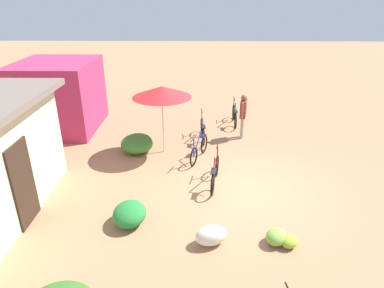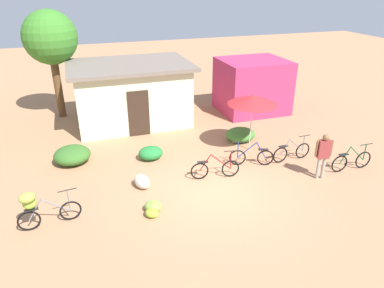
{
  "view_description": "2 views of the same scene",
  "coord_description": "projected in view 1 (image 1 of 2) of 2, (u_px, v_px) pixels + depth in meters",
  "views": [
    {
      "loc": [
        -8.1,
        1.26,
        4.99
      ],
      "look_at": [
        0.21,
        1.38,
        1.25
      ],
      "focal_mm": 31.94,
      "sensor_mm": 36.0,
      "label": 1
    },
    {
      "loc": [
        -3.87,
        -9.03,
        6.26
      ],
      "look_at": [
        -0.29,
        1.66,
        0.95
      ],
      "focal_mm": 33.25,
      "sensor_mm": 36.0,
      "label": 2
    }
  ],
  "objects": [
    {
      "name": "hedge_bush_front_right",
      "position": [
        130.0,
        214.0,
        7.94
      ],
      "size": [
        0.93,
        0.77,
        0.5
      ],
      "primitive_type": "ellipsoid",
      "color": "#247934",
      "rests_on": "ground"
    },
    {
      "name": "ground_plane",
      "position": [
        242.0,
        189.0,
        9.42
      ],
      "size": [
        60.0,
        60.0,
        0.0
      ],
      "primitive_type": "plane",
      "color": "#A97853"
    },
    {
      "name": "hedge_bush_mid",
      "position": [
        137.0,
        143.0,
        11.53
      ],
      "size": [
        1.26,
        1.1,
        0.55
      ],
      "primitive_type": "ellipsoid",
      "color": "#3C792E",
      "rests_on": "ground"
    },
    {
      "name": "market_umbrella",
      "position": [
        162.0,
        92.0,
        10.74
      ],
      "size": [
        1.89,
        1.89,
        2.26
      ],
      "color": "beige",
      "rests_on": "ground"
    },
    {
      "name": "banana_pile_on_ground",
      "position": [
        280.0,
        238.0,
        7.3
      ],
      "size": [
        0.69,
        0.84,
        0.33
      ],
      "color": "#80AD40",
      "rests_on": "ground"
    },
    {
      "name": "bicycle_center_loaded",
      "position": [
        199.0,
        149.0,
        10.96
      ],
      "size": [
        1.54,
        0.59,
        0.93
      ],
      "color": "black",
      "rests_on": "ground"
    },
    {
      "name": "bicycle_rightmost",
      "position": [
        234.0,
        116.0,
        13.86
      ],
      "size": [
        1.65,
        0.15,
        0.95
      ],
      "color": "black",
      "rests_on": "ground"
    },
    {
      "name": "shop_pink",
      "position": [
        59.0,
        96.0,
        13.12
      ],
      "size": [
        3.2,
        2.8,
        2.6
      ],
      "primitive_type": "cube",
      "color": "#C22F5D",
      "rests_on": "ground"
    },
    {
      "name": "person_vendor",
      "position": [
        243.0,
        112.0,
        12.3
      ],
      "size": [
        0.56,
        0.29,
        1.63
      ],
      "color": "gray",
      "rests_on": "ground"
    },
    {
      "name": "bicycle_near_pile",
      "position": [
        215.0,
        173.0,
        9.5
      ],
      "size": [
        1.68,
        0.33,
        1.0
      ],
      "color": "black",
      "rests_on": "ground"
    },
    {
      "name": "produce_sack",
      "position": [
        211.0,
        235.0,
        7.28
      ],
      "size": [
        0.64,
        0.8,
        0.44
      ],
      "primitive_type": "ellipsoid",
      "rotation": [
        0.0,
        0.0,
        1.89
      ],
      "color": "silver",
      "rests_on": "ground"
    },
    {
      "name": "bicycle_by_shop",
      "position": [
        203.0,
        130.0,
        12.42
      ],
      "size": [
        1.62,
        0.17,
        0.94
      ],
      "color": "black",
      "rests_on": "ground"
    }
  ]
}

